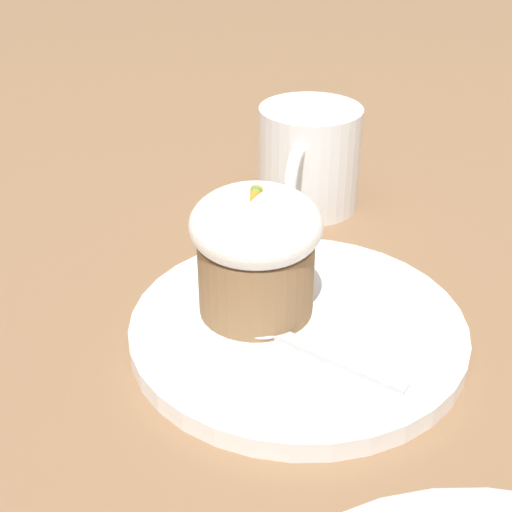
{
  "coord_description": "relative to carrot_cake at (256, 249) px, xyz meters",
  "views": [
    {
      "loc": [
        0.38,
        0.08,
        0.29
      ],
      "look_at": [
        -0.01,
        -0.03,
        0.06
      ],
      "focal_mm": 50.0,
      "sensor_mm": 36.0,
      "label": 1
    }
  ],
  "objects": [
    {
      "name": "carrot_cake",
      "position": [
        0.0,
        0.0,
        0.0
      ],
      "size": [
        0.09,
        0.09,
        0.09
      ],
      "color": "olive",
      "rests_on": "dessert_plate"
    },
    {
      "name": "ground_plane",
      "position": [
        0.01,
        0.03,
        -0.06
      ],
      "size": [
        4.0,
        4.0,
        0.0
      ],
      "primitive_type": "plane",
      "color": "#846042"
    },
    {
      "name": "coffee_cup",
      "position": [
        -0.19,
        -0.01,
        -0.02
      ],
      "size": [
        0.12,
        0.09,
        0.09
      ],
      "color": "white",
      "rests_on": "ground_plane"
    },
    {
      "name": "dessert_plate",
      "position": [
        0.01,
        0.03,
        -0.05
      ],
      "size": [
        0.22,
        0.22,
        0.01
      ],
      "color": "white",
      "rests_on": "ground_plane"
    },
    {
      "name": "spoon",
      "position": [
        0.03,
        0.02,
        -0.04
      ],
      "size": [
        0.06,
        0.12,
        0.01
      ],
      "color": "#B7B7BC",
      "rests_on": "dessert_plate"
    }
  ]
}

